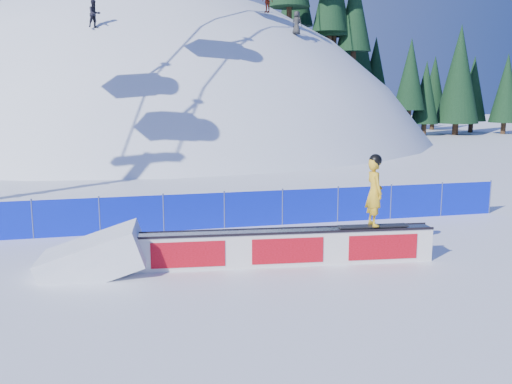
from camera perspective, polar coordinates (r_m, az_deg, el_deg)
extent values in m
plane|color=white|center=(14.63, -3.94, -7.93)|extent=(160.00, 160.00, 0.00)
sphere|color=white|center=(60.16, -10.35, -11.96)|extent=(64.00, 64.00, 64.00)
cylinder|color=#352315|center=(54.53, 3.02, 17.74)|extent=(0.50, 0.50, 1.40)
cylinder|color=#352315|center=(62.08, 3.11, 15.82)|extent=(0.50, 0.50, 1.40)
cylinder|color=#352315|center=(60.81, 4.84, 15.35)|extent=(0.50, 0.50, 1.40)
cylinder|color=#352315|center=(57.24, 10.39, 12.51)|extent=(0.50, 0.50, 1.40)
cone|color=black|center=(57.65, 10.56, 17.36)|extent=(3.77, 3.77, 8.57)
cylinder|color=#352315|center=(58.55, 9.71, 12.71)|extent=(0.50, 0.50, 1.40)
cone|color=black|center=(58.93, 9.85, 17.14)|extent=(3.48, 3.48, 7.90)
cylinder|color=#352315|center=(56.85, 14.14, 8.78)|extent=(0.50, 0.50, 1.40)
cone|color=black|center=(56.91, 14.31, 12.63)|extent=(2.84, 2.84, 6.45)
cylinder|color=#352315|center=(65.09, 10.45, 9.29)|extent=(0.50, 0.50, 1.40)
cone|color=black|center=(65.15, 10.55, 12.53)|extent=(2.72, 2.72, 6.17)
cylinder|color=#352315|center=(62.14, 14.42, 6.26)|extent=(0.50, 0.50, 1.40)
cone|color=black|center=(62.01, 14.58, 9.90)|extent=(2.94, 2.94, 6.69)
cylinder|color=#352315|center=(64.23, 14.99, 6.36)|extent=(0.50, 0.50, 1.40)
cone|color=black|center=(64.11, 15.16, 10.19)|extent=(3.25, 3.25, 7.39)
cylinder|color=#352315|center=(65.07, 15.21, 6.39)|extent=(0.50, 0.50, 1.40)
cone|color=black|center=(64.96, 15.43, 10.92)|extent=(4.00, 4.00, 9.09)
cylinder|color=#352315|center=(64.78, 17.65, 6.25)|extent=(0.50, 0.50, 1.40)
cone|color=black|center=(64.67, 17.90, 10.75)|extent=(3.95, 3.95, 8.98)
cylinder|color=#352315|center=(67.30, 17.10, 6.41)|extent=(0.50, 0.50, 1.40)
cone|color=black|center=(67.19, 17.34, 10.92)|extent=(4.14, 4.14, 9.40)
cylinder|color=#352315|center=(64.03, 20.86, 6.03)|extent=(0.50, 0.50, 1.40)
cone|color=black|center=(63.91, 21.11, 9.94)|extent=(3.32, 3.32, 7.55)
cylinder|color=#352315|center=(68.33, 19.58, 6.33)|extent=(0.50, 0.50, 1.40)
cone|color=black|center=(68.22, 19.80, 10.00)|extent=(3.33, 3.33, 7.56)
cube|color=#081BC5|center=(18.78, -6.19, -1.98)|extent=(22.00, 0.03, 1.20)
cylinder|color=#404B73|center=(18.85, -21.46, -2.44)|extent=(0.05, 0.05, 1.30)
cylinder|color=#404B73|center=(18.66, -15.37, -2.22)|extent=(0.05, 0.05, 1.30)
cylinder|color=#404B73|center=(18.68, -9.23, -1.96)|extent=(0.05, 0.05, 1.30)
cylinder|color=#404B73|center=(18.92, -3.18, -1.70)|extent=(0.05, 0.05, 1.30)
cylinder|color=#404B73|center=(19.35, 2.66, -1.42)|extent=(0.05, 0.05, 1.30)
cylinder|color=#404B73|center=(19.98, 8.19, -1.14)|extent=(0.05, 0.05, 1.30)
cylinder|color=#404B73|center=(20.79, 13.33, -0.87)|extent=(0.05, 0.05, 1.30)
cylinder|color=#404B73|center=(21.75, 18.06, -0.62)|extent=(0.05, 0.05, 1.30)
cylinder|color=#404B73|center=(22.84, 22.36, -0.39)|extent=(0.05, 0.05, 1.30)
cube|color=silver|center=(15.06, 3.02, -5.63)|extent=(7.89, 1.23, 0.89)
cube|color=gray|center=(14.94, 3.03, -3.92)|extent=(7.82, 1.25, 0.04)
cube|color=black|center=(14.68, 3.23, -4.13)|extent=(7.85, 0.77, 0.06)
cube|color=black|center=(15.18, 2.85, -3.64)|extent=(7.85, 0.77, 0.06)
cube|color=red|center=(14.81, 3.20, -5.89)|extent=(7.46, 0.73, 0.67)
cube|color=red|center=(15.30, 2.84, -5.37)|extent=(7.46, 0.73, 0.67)
cube|color=black|center=(15.53, 11.62, -3.35)|extent=(1.89, 0.51, 0.04)
imported|color=gold|center=(15.34, 11.75, -0.01)|extent=(0.44, 0.67, 1.80)
sphere|color=black|center=(15.22, 11.86, 3.11)|extent=(0.34, 0.34, 0.34)
imported|color=black|center=(38.23, -15.86, 16.79)|extent=(1.01, 0.94, 1.65)
imported|color=#AD3418|center=(45.76, 1.16, 18.53)|extent=(1.05, 0.75, 1.65)
imported|color=#262626|center=(43.40, 4.10, 16.53)|extent=(0.92, 0.96, 1.65)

